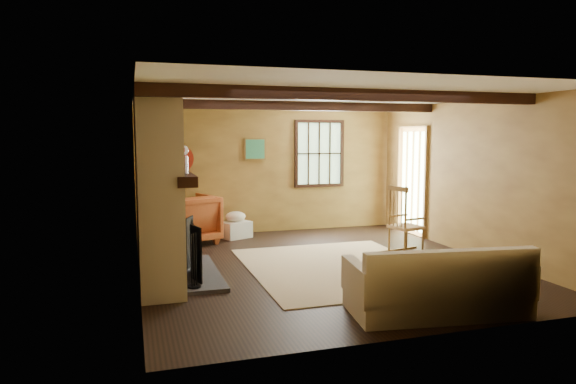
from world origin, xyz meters
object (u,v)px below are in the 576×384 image
object	(u,v)px
fireplace	(159,194)
armchair	(187,219)
rocking_chair	(404,225)
laundry_basket	(236,230)
sofa	(439,289)

from	to	relation	value
fireplace	armchair	distance (m)	2.25
rocking_chair	laundry_basket	world-z (taller)	rocking_chair
fireplace	laundry_basket	world-z (taller)	fireplace
fireplace	rocking_chair	size ratio (longest dim) A/B	2.22
sofa	armchair	world-z (taller)	armchair
rocking_chair	armchair	world-z (taller)	rocking_chair
fireplace	armchair	world-z (taller)	fireplace
sofa	laundry_basket	xyz separation A→B (m)	(-1.24, 4.56, -0.12)
armchair	laundry_basket	bearing A→B (deg)	174.64
armchair	sofa	bearing A→B (deg)	96.00
rocking_chair	laundry_basket	xyz separation A→B (m)	(-2.31, 1.98, -0.31)
laundry_basket	rocking_chair	bearing A→B (deg)	-40.59
fireplace	armchair	bearing A→B (deg)	74.78
laundry_basket	fireplace	bearing A→B (deg)	-122.21
fireplace	armchair	size ratio (longest dim) A/B	2.59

